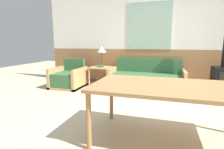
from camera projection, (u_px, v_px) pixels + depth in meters
ground_plane at (158, 125)px, 2.68m from camera, size 16.00×16.00×0.00m
wall_back at (164, 39)px, 4.92m from camera, size 7.20×0.09×2.70m
couch at (146, 80)px, 4.80m from camera, size 2.00×0.78×0.82m
armchair at (69, 79)px, 4.97m from camera, size 0.82×0.85×0.79m
side_table at (101, 70)px, 5.20m from camera, size 0.58×0.58×0.55m
table_lamp at (102, 50)px, 5.19m from camera, size 0.28×0.28×0.61m
book_stack at (100, 66)px, 5.07m from camera, size 0.21×0.14×0.07m
dining_table at (173, 90)px, 2.12m from camera, size 1.96×1.01×0.74m
wood_stove at (224, 71)px, 4.14m from camera, size 0.46×0.47×2.38m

